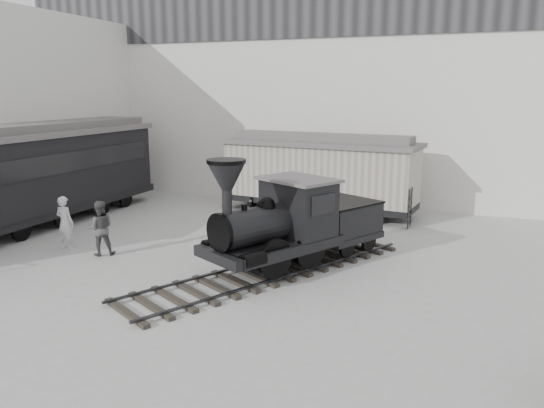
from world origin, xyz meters
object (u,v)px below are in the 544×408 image
at_px(boxcar, 320,172).
at_px(visitor_a, 65,223).
at_px(locomotive, 290,228).
at_px(visitor_b, 100,228).
at_px(passenger_coach, 26,176).

xyz_separation_m(boxcar, visitor_a, (-6.98, -8.64, -0.96)).
bearing_deg(locomotive, visitor_b, -142.59).
relative_size(boxcar, visitor_a, 4.80).
bearing_deg(locomotive, boxcar, 127.68).
relative_size(passenger_coach, visitor_b, 7.77).
xyz_separation_m(locomotive, passenger_coach, (-11.59, 1.11, 0.85)).
bearing_deg(visitor_b, passenger_coach, -56.70).
xyz_separation_m(passenger_coach, visitor_b, (5.07, -2.04, -1.22)).
bearing_deg(passenger_coach, visitor_b, -20.94).
distance_m(visitor_a, visitor_b, 1.63).
relative_size(boxcar, visitor_b, 4.86).
bearing_deg(boxcar, visitor_a, -121.69).
height_order(visitor_a, visitor_b, visitor_a).
xyz_separation_m(locomotive, boxcar, (-1.16, 7.87, 0.60)).
height_order(passenger_coach, visitor_b, passenger_coach).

